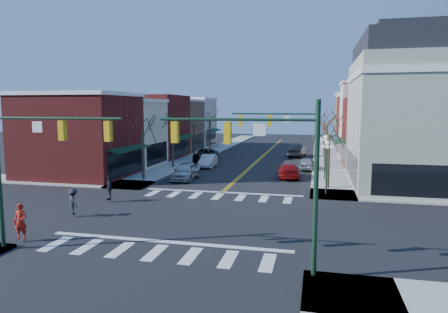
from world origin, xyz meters
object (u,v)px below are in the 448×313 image
Objects in this scene: pedestrian_red_a at (21,221)px; pedestrian_dark_a at (109,188)px; car_left_far at (206,155)px; car_left_mid at (208,161)px; victorian_corner at (426,110)px; lamppost_corner at (327,158)px; car_left_near at (185,171)px; pedestrian_dark_b at (73,201)px; car_right_mid at (307,164)px; car_right_far at (297,151)px; lamppost_midblock at (325,150)px; car_right_near at (289,171)px.

pedestrian_red_a is 1.03× the size of pedestrian_dark_a.
car_left_far is at bearing 77.73° from pedestrian_red_a.
car_left_mid is at bearing 141.21° from pedestrian_dark_a.
victorian_corner reaches higher than lamppost_corner.
car_left_mid is (0.00, 8.23, -0.10)m from car_left_near.
car_left_mid is 22.49m from pedestrian_dark_b.
car_left_mid is 18.35m from pedestrian_dark_a.
car_left_far is at bearing -15.11° from car_right_mid.
victorian_corner is 2.46× the size of car_left_far.
car_left_far is (-1.60, 4.57, 0.08)m from car_left_mid.
car_left_far is 3.13× the size of pedestrian_red_a.
car_left_near is 14.35m from pedestrian_dark_b.
pedestrian_red_a reaches higher than car_left_mid.
car_left_far is 13.53m from car_right_far.
pedestrian_red_a is (-12.10, -39.32, 0.22)m from car_right_far.
lamppost_midblock is at bearing 8.19° from car_left_near.
car_left_mid is 2.65× the size of pedestrian_dark_b.
victorian_corner reaches higher than car_right_far.
pedestrian_dark_b is at bearing 61.19° from car_right_mid.
pedestrian_dark_b is (-2.68, -14.10, 0.16)m from car_left_near.
car_right_far is at bearing -69.70° from pedestrian_dark_b.
victorian_corner reaches higher than car_right_near.
car_left_near is at bearing 71.83° from pedestrian_red_a.
car_right_near is (11.20, -9.57, -0.10)m from car_left_far.
pedestrian_red_a is at bearing -138.87° from victorian_corner.
victorian_corner is 22.67m from car_right_far.
car_right_near is at bearing 114.73° from lamppost_corner.
car_right_far is (-3.40, 18.04, -2.10)m from lamppost_midblock.
victorian_corner reaches higher than car_left_mid.
car_right_mid is (1.60, 5.51, -0.02)m from car_right_near.
lamppost_corner is at bearing -56.74° from car_left_far.
lamppost_corner and lamppost_midblock have the same top height.
car_left_far is at bearing 146.77° from pedestrian_dark_a.
lamppost_corner reaches higher than car_right_far.
car_right_far is 32.66m from pedestrian_dark_a.
victorian_corner reaches higher than car_left_far.
pedestrian_dark_a is (-13.70, -18.69, 0.36)m from car_right_mid.
pedestrian_red_a is (-12.10, -22.17, 0.37)m from car_right_near.
victorian_corner is 2.94× the size of car_right_near.
pedestrian_dark_a is at bearing -106.17° from car_left_near.
car_left_far is at bearing 95.06° from car_left_near.
victorian_corner is 7.69× the size of pedestrian_red_a.
car_left_mid is at bearing 74.10° from pedestrian_red_a.
car_right_near is at bearing 76.30° from car_right_mid.
lamppost_corner reaches higher than car_left_near.
lamppost_midblock is 14.44m from car_left_mid.
lamppost_midblock is 7.02m from car_right_mid.
pedestrian_red_a is (-13.70, -27.68, 0.39)m from car_right_mid.
pedestrian_dark_a is at bearing -141.58° from lamppost_midblock.
lamppost_corner is 1.07× the size of car_right_mid.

